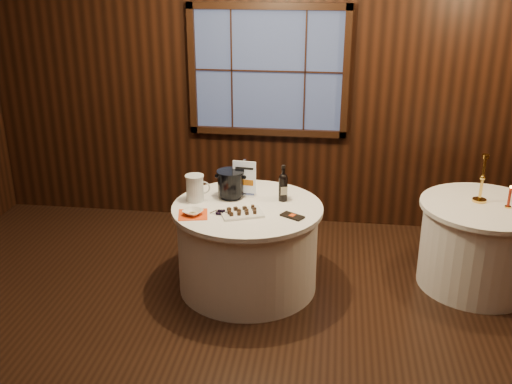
# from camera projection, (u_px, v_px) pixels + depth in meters

# --- Properties ---
(ground) EXTENTS (6.00, 6.00, 0.00)m
(ground) POSITION_uv_depth(u_px,v_px,m) (228.00, 354.00, 4.41)
(ground) COLOR black
(ground) RESTS_ON ground
(back_wall) EXTENTS (6.00, 0.10, 3.00)m
(back_wall) POSITION_uv_depth(u_px,v_px,m) (268.00, 81.00, 6.13)
(back_wall) COLOR black
(back_wall) RESTS_ON ground
(main_table) EXTENTS (1.28, 1.28, 0.77)m
(main_table) POSITION_uv_depth(u_px,v_px,m) (248.00, 247.00, 5.19)
(main_table) COLOR white
(main_table) RESTS_ON ground
(side_table) EXTENTS (1.08, 1.08, 0.77)m
(side_table) POSITION_uv_depth(u_px,v_px,m) (479.00, 245.00, 5.22)
(side_table) COLOR white
(side_table) RESTS_ON ground
(sign_stand) EXTENTS (0.21, 0.11, 0.33)m
(sign_stand) POSITION_uv_depth(u_px,v_px,m) (245.00, 183.00, 5.23)
(sign_stand) COLOR silver
(sign_stand) RESTS_ON main_table
(port_bottle_left) EXTENTS (0.07, 0.07, 0.29)m
(port_bottle_left) POSITION_uv_depth(u_px,v_px,m) (283.00, 185.00, 5.16)
(port_bottle_left) COLOR black
(port_bottle_left) RESTS_ON main_table
(port_bottle_right) EXTENTS (0.08, 0.09, 0.32)m
(port_bottle_right) POSITION_uv_depth(u_px,v_px,m) (283.00, 185.00, 5.11)
(port_bottle_right) COLOR black
(port_bottle_right) RESTS_ON main_table
(ice_bucket) EXTENTS (0.24, 0.24, 0.25)m
(ice_bucket) POSITION_uv_depth(u_px,v_px,m) (231.00, 184.00, 5.18)
(ice_bucket) COLOR black
(ice_bucket) RESTS_ON main_table
(chocolate_plate) EXTENTS (0.39, 0.33, 0.05)m
(chocolate_plate) POSITION_uv_depth(u_px,v_px,m) (242.00, 212.00, 4.88)
(chocolate_plate) COLOR white
(chocolate_plate) RESTS_ON main_table
(chocolate_box) EXTENTS (0.21, 0.18, 0.02)m
(chocolate_box) POSITION_uv_depth(u_px,v_px,m) (292.00, 216.00, 4.83)
(chocolate_box) COLOR black
(chocolate_box) RESTS_ON main_table
(grape_bunch) EXTENTS (0.16, 0.06, 0.04)m
(grape_bunch) POSITION_uv_depth(u_px,v_px,m) (221.00, 212.00, 4.88)
(grape_bunch) COLOR black
(grape_bunch) RESTS_ON main_table
(glass_pitcher) EXTENTS (0.21, 0.16, 0.23)m
(glass_pitcher) POSITION_uv_depth(u_px,v_px,m) (195.00, 188.00, 5.12)
(glass_pitcher) COLOR silver
(glass_pitcher) RESTS_ON main_table
(orange_napkin) EXTENTS (0.28, 0.28, 0.00)m
(orange_napkin) POSITION_uv_depth(u_px,v_px,m) (193.00, 215.00, 4.87)
(orange_napkin) COLOR #E74613
(orange_napkin) RESTS_ON main_table
(cracker_bowl) EXTENTS (0.20, 0.20, 0.04)m
(cracker_bowl) POSITION_uv_depth(u_px,v_px,m) (193.00, 212.00, 4.87)
(cracker_bowl) COLOR white
(cracker_bowl) RESTS_ON orange_napkin
(brass_candlestick) EXTENTS (0.12, 0.12, 0.42)m
(brass_candlestick) POSITION_uv_depth(u_px,v_px,m) (482.00, 185.00, 5.09)
(brass_candlestick) COLOR gold
(brass_candlestick) RESTS_ON side_table
(red_candle) EXTENTS (0.05, 0.05, 0.20)m
(red_candle) POSITION_uv_depth(u_px,v_px,m) (509.00, 199.00, 4.99)
(red_candle) COLOR gold
(red_candle) RESTS_ON side_table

